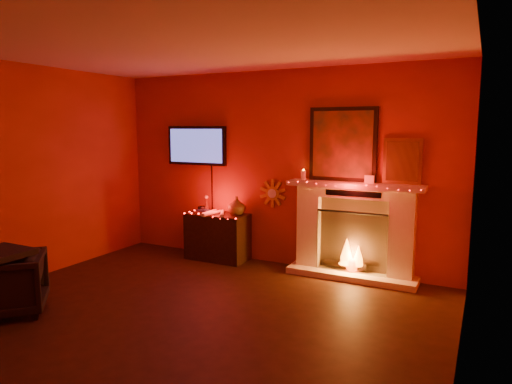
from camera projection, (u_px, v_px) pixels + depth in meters
The scene contains 6 objects.
room at pixel (164, 190), 4.16m from camera, with size 5.00×5.00×5.00m.
fireplace at pixel (354, 221), 5.85m from camera, with size 1.72×0.40×2.18m.
tv at pixel (197, 146), 6.87m from camera, with size 1.00×0.07×1.24m.
sunburst_clock at pixel (272, 193), 6.42m from camera, with size 0.40×0.03×0.40m.
console_table at pixel (218, 234), 6.66m from camera, with size 0.89×0.54×0.94m.
armchair at pixel (8, 284), 4.70m from camera, with size 0.67×0.69×0.63m, color black.
Camera 1 is at (2.62, -3.29, 1.91)m, focal length 32.00 mm.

